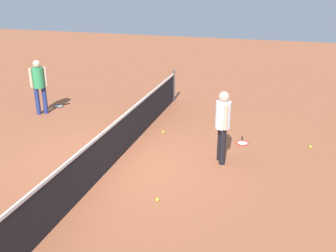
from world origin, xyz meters
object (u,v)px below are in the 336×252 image
at_px(tennis_racket_near_player, 242,143).
at_px(tennis_ball_by_net, 163,132).
at_px(tennis_racket_far_player, 59,106).
at_px(player_far_side, 39,83).
at_px(tennis_ball_near_player, 157,200).
at_px(player_near_side, 223,121).
at_px(tennis_ball_midcourt, 310,147).

height_order(tennis_racket_near_player, tennis_ball_by_net, tennis_ball_by_net).
distance_m(tennis_racket_near_player, tennis_racket_far_player, 6.34).
relative_size(player_far_side, tennis_ball_by_net, 25.76).
bearing_deg(tennis_ball_by_net, tennis_ball_near_player, -164.66).
bearing_deg(tennis_racket_near_player, tennis_ball_near_player, 158.83).
height_order(player_far_side, tennis_racket_far_player, player_far_side).
distance_m(player_near_side, tennis_ball_by_net, 2.44).
height_order(player_near_side, tennis_ball_midcourt, player_near_side).
xyz_separation_m(tennis_ball_near_player, tennis_ball_by_net, (3.35, 0.92, 0.00)).
bearing_deg(player_near_side, tennis_racket_near_player, -16.80).
distance_m(tennis_racket_far_player, tennis_ball_midcourt, 7.95).
relative_size(player_near_side, tennis_ball_by_net, 25.76).
bearing_deg(player_far_side, tennis_ball_midcourt, -92.60).
distance_m(player_far_side, tennis_ball_near_player, 6.38).
distance_m(tennis_ball_near_player, tennis_ball_midcourt, 4.52).
xyz_separation_m(tennis_racket_far_player, tennis_ball_near_player, (-4.61, -4.93, 0.02)).
xyz_separation_m(player_far_side, tennis_ball_by_net, (-0.46, -4.11, -0.98)).
relative_size(player_near_side, tennis_racket_near_player, 2.84).
distance_m(player_near_side, tennis_racket_near_player, 1.62).
height_order(tennis_ball_near_player, tennis_ball_midcourt, same).
bearing_deg(player_far_side, tennis_ball_near_player, -127.09).
xyz_separation_m(player_far_side, tennis_ball_near_player, (-3.80, -5.03, -0.98)).
height_order(player_far_side, tennis_ball_midcourt, player_far_side).
xyz_separation_m(tennis_racket_near_player, tennis_ball_midcourt, (0.18, -1.67, 0.02)).
bearing_deg(tennis_racket_near_player, tennis_racket_far_player, 77.71).
distance_m(tennis_racket_far_player, tennis_ball_by_net, 4.21).
relative_size(tennis_ball_near_player, tennis_ball_midcourt, 1.00).
bearing_deg(tennis_ball_by_net, tennis_racket_near_player, -92.26).
relative_size(tennis_ball_near_player, tennis_ball_by_net, 1.00).
bearing_deg(tennis_ball_by_net, tennis_racket_far_player, 72.53).
xyz_separation_m(player_far_side, tennis_racket_near_player, (-0.54, -6.29, -1.00)).
xyz_separation_m(player_near_side, tennis_ball_by_net, (1.31, 1.81, -0.98)).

